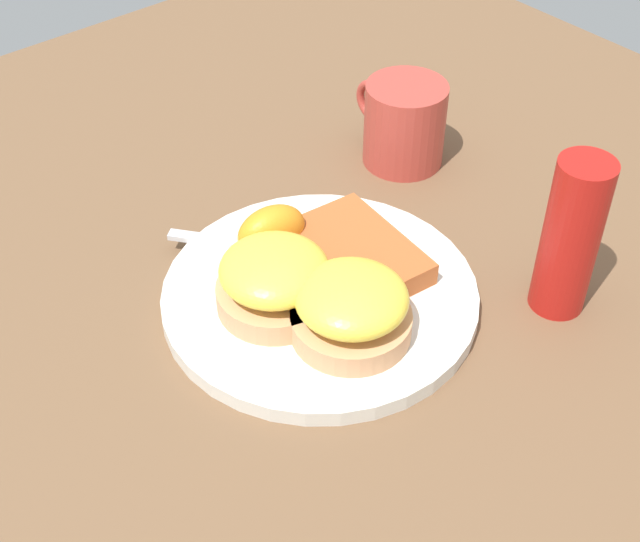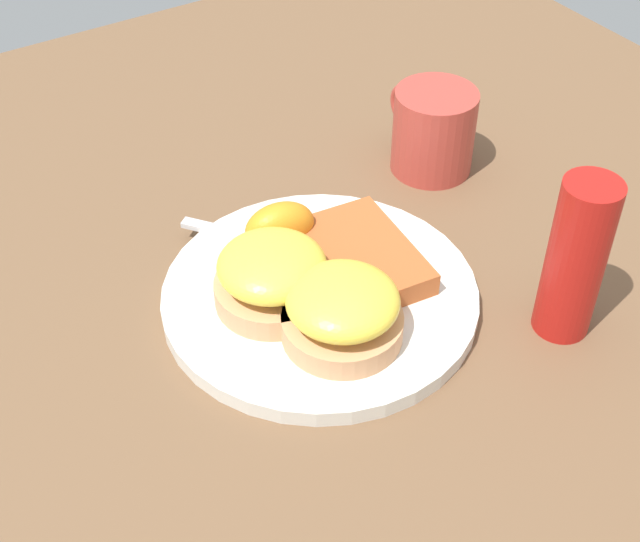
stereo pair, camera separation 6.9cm
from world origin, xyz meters
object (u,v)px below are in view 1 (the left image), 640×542
(sandwich_benedict_right, at_px, (351,309))
(hashbrown_patty, at_px, (348,257))
(orange_wedge, at_px, (269,232))
(fork, at_px, (306,253))
(sandwich_benedict_left, at_px, (275,280))
(condiment_bottle, at_px, (571,237))
(cup, at_px, (404,123))

(sandwich_benedict_right, relative_size, hashbrown_patty, 0.80)
(orange_wedge, relative_size, fork, 0.34)
(hashbrown_patty, relative_size, orange_wedge, 1.92)
(hashbrown_patty, distance_m, orange_wedge, 0.07)
(sandwich_benedict_left, distance_m, hashbrown_patty, 0.07)
(fork, distance_m, condiment_bottle, 0.21)
(sandwich_benedict_left, relative_size, fork, 0.52)
(sandwich_benedict_left, xyz_separation_m, hashbrown_patty, (-0.00, -0.07, -0.02))
(hashbrown_patty, relative_size, fork, 0.66)
(fork, xyz_separation_m, cup, (0.06, -0.17, 0.02))
(condiment_bottle, bearing_deg, hashbrown_patty, 40.08)
(orange_wedge, bearing_deg, fork, -137.44)
(sandwich_benedict_left, relative_size, sandwich_benedict_right, 1.00)
(sandwich_benedict_left, height_order, condiment_bottle, condiment_bottle)
(sandwich_benedict_left, relative_size, cup, 0.87)
(orange_wedge, bearing_deg, sandwich_benedict_right, 174.35)
(sandwich_benedict_left, height_order, fork, sandwich_benedict_left)
(fork, xyz_separation_m, condiment_bottle, (-0.16, -0.13, 0.05))
(orange_wedge, distance_m, fork, 0.04)
(cup, xyz_separation_m, condiment_bottle, (-0.23, 0.05, 0.03))
(condiment_bottle, bearing_deg, cup, -11.62)
(cup, bearing_deg, sandwich_benedict_left, 112.23)
(sandwich_benedict_right, xyz_separation_m, hashbrown_patty, (0.06, -0.05, -0.02))
(sandwich_benedict_left, distance_m, condiment_bottle, 0.23)
(cup, bearing_deg, sandwich_benedict_right, 127.08)
(fork, relative_size, condiment_bottle, 1.29)
(sandwich_benedict_left, bearing_deg, sandwich_benedict_right, -158.52)
(condiment_bottle, bearing_deg, sandwich_benedict_right, 65.76)
(sandwich_benedict_left, bearing_deg, condiment_bottle, -126.00)
(sandwich_benedict_right, height_order, fork, sandwich_benedict_right)
(hashbrown_patty, bearing_deg, cup, -58.21)
(hashbrown_patty, distance_m, fork, 0.04)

